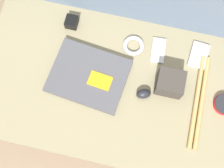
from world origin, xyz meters
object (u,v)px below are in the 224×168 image
at_px(speaker_puck, 224,104).
at_px(phone_black, 158,50).
at_px(charger_brick, 72,22).
at_px(phone_silver, 199,55).
at_px(camera_pouch, 170,83).
at_px(laptop, 89,76).
at_px(computer_mouse, 144,94).

distance_m(speaker_puck, phone_black, 0.34).
xyz_separation_m(phone_black, charger_brick, (-0.38, 0.04, 0.01)).
distance_m(phone_silver, phone_black, 0.17).
bearing_deg(camera_pouch, phone_black, 115.85).
height_order(phone_black, charger_brick, charger_brick).
bearing_deg(laptop, speaker_puck, 7.46).
height_order(phone_black, camera_pouch, camera_pouch).
xyz_separation_m(speaker_puck, phone_black, (-0.30, 0.17, -0.01)).
distance_m(computer_mouse, phone_silver, 0.29).
height_order(speaker_puck, phone_silver, speaker_puck).
bearing_deg(camera_pouch, speaker_puck, -6.73).
bearing_deg(computer_mouse, speaker_puck, -15.72).
bearing_deg(charger_brick, computer_mouse, -33.59).
relative_size(phone_black, camera_pouch, 1.06).
bearing_deg(phone_black, laptop, -148.79).
bearing_deg(speaker_puck, camera_pouch, 173.27).
distance_m(computer_mouse, phone_black, 0.20).
height_order(laptop, computer_mouse, computer_mouse).
xyz_separation_m(computer_mouse, phone_black, (0.02, 0.20, -0.01)).
distance_m(computer_mouse, charger_brick, 0.43).
height_order(speaker_puck, charger_brick, charger_brick).
distance_m(computer_mouse, speaker_puck, 0.32).
xyz_separation_m(speaker_puck, camera_pouch, (-0.23, 0.03, 0.03)).
xyz_separation_m(laptop, charger_brick, (-0.13, 0.21, 0.01)).
xyz_separation_m(laptop, phone_black, (0.25, 0.18, -0.01)).
distance_m(computer_mouse, camera_pouch, 0.11).
relative_size(laptop, computer_mouse, 4.72).
bearing_deg(camera_pouch, phone_silver, 57.42).
bearing_deg(computer_mouse, charger_brick, 124.89).
distance_m(laptop, speaker_puck, 0.55).
bearing_deg(speaker_puck, phone_black, 150.54).
height_order(laptop, phone_silver, laptop).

